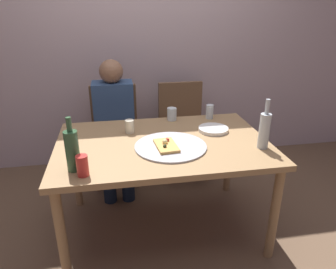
{
  "coord_description": "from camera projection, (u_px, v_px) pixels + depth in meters",
  "views": [
    {
      "loc": [
        -0.31,
        -1.96,
        1.62
      ],
      "look_at": [
        0.04,
        0.0,
        0.78
      ],
      "focal_mm": 33.57,
      "sensor_mm": 36.0,
      "label": 1
    }
  ],
  "objects": [
    {
      "name": "chair_right",
      "position": [
        182.0,
        123.0,
        3.12
      ],
      "size": [
        0.44,
        0.44,
        0.9
      ],
      "rotation": [
        0.0,
        0.0,
        3.14
      ],
      "color": "brown",
      "rests_on": "ground_plane"
    },
    {
      "name": "guest_in_sweater",
      "position": [
        115.0,
        120.0,
        2.82
      ],
      "size": [
        0.36,
        0.56,
        1.17
      ],
      "rotation": [
        0.0,
        0.0,
        3.14
      ],
      "color": "navy",
      "rests_on": "ground_plane"
    },
    {
      "name": "tumbler_far",
      "position": [
        172.0,
        114.0,
        2.56
      ],
      "size": [
        0.08,
        0.08,
        0.1
      ],
      "primitive_type": "cylinder",
      "color": "silver",
      "rests_on": "dining_table"
    },
    {
      "name": "wine_glass",
      "position": [
        210.0,
        112.0,
        2.59
      ],
      "size": [
        0.06,
        0.06,
        0.12
      ],
      "primitive_type": "cylinder",
      "color": "silver",
      "rests_on": "dining_table"
    },
    {
      "name": "beer_bottle",
      "position": [
        264.0,
        130.0,
        2.04
      ],
      "size": [
        0.07,
        0.07,
        0.33
      ],
      "color": "#B2BCC1",
      "rests_on": "dining_table"
    },
    {
      "name": "tumbler_near",
      "position": [
        130.0,
        126.0,
        2.3
      ],
      "size": [
        0.07,
        0.07,
        0.1
      ],
      "primitive_type": "cylinder",
      "color": "beige",
      "rests_on": "dining_table"
    },
    {
      "name": "chair_left",
      "position": [
        115.0,
        128.0,
        3.01
      ],
      "size": [
        0.44,
        0.44,
        0.9
      ],
      "rotation": [
        0.0,
        0.0,
        3.14
      ],
      "color": "brown",
      "rests_on": "ground_plane"
    },
    {
      "name": "wine_bottle",
      "position": [
        72.0,
        150.0,
        1.76
      ],
      "size": [
        0.08,
        0.08,
        0.32
      ],
      "color": "#2D5133",
      "rests_on": "dining_table"
    },
    {
      "name": "dining_table",
      "position": [
        163.0,
        151.0,
        2.2
      ],
      "size": [
        1.46,
        0.97,
        0.73
      ],
      "color": "#99754C",
      "rests_on": "ground_plane"
    },
    {
      "name": "soda_can",
      "position": [
        82.0,
        166.0,
        1.73
      ],
      "size": [
        0.07,
        0.07,
        0.12
      ],
      "primitive_type": "cylinder",
      "color": "red",
      "rests_on": "dining_table"
    },
    {
      "name": "pizza_tray",
      "position": [
        171.0,
        146.0,
        2.09
      ],
      "size": [
        0.48,
        0.48,
        0.01
      ],
      "primitive_type": "cylinder",
      "color": "#ADADB2",
      "rests_on": "dining_table"
    },
    {
      "name": "plate_stack",
      "position": [
        213.0,
        129.0,
        2.35
      ],
      "size": [
        0.22,
        0.22,
        0.03
      ],
      "primitive_type": "cylinder",
      "color": "white",
      "rests_on": "dining_table"
    },
    {
      "name": "pizza_slice_last",
      "position": [
        166.0,
        145.0,
        2.06
      ],
      "size": [
        0.15,
        0.23,
        0.05
      ],
      "color": "tan",
      "rests_on": "pizza_tray"
    },
    {
      "name": "ground_plane",
      "position": [
        163.0,
        227.0,
        2.46
      ],
      "size": [
        8.0,
        8.0,
        0.0
      ],
      "primitive_type": "plane",
      "color": "brown"
    },
    {
      "name": "back_wall",
      "position": [
        142.0,
        38.0,
        3.12
      ],
      "size": [
        6.0,
        0.1,
        2.6
      ],
      "primitive_type": "cube",
      "color": "#B29EA3",
      "rests_on": "ground_plane"
    }
  ]
}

